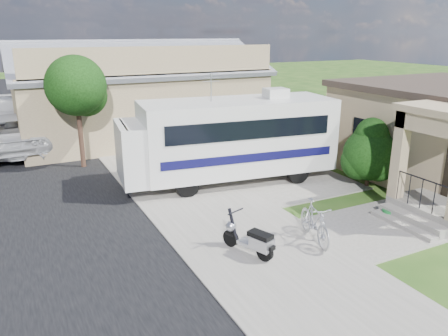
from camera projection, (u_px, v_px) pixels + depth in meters
name	position (u px, v px, depth m)	size (l,w,h in m)	color
ground	(280.00, 233.00, 12.24)	(120.00, 120.00, 0.00)	#1A3C10
sidewalk_slab	(142.00, 153.00, 20.32)	(4.00, 80.00, 0.06)	slate
driveway_slab	(247.00, 179.00, 16.72)	(7.00, 6.00, 0.05)	slate
walk_slab	(386.00, 226.00, 12.68)	(4.00, 3.00, 0.05)	slate
warehouse	(137.00, 98.00, 23.55)	(12.50, 8.40, 5.04)	#887155
street_tree_a	(78.00, 89.00, 17.39)	(2.44, 2.40, 4.58)	black
street_tree_b	(50.00, 67.00, 25.87)	(2.44, 2.40, 4.73)	black
street_tree_c	(38.00, 63.00, 33.62)	(2.44, 2.40, 4.42)	black
motorhome	(230.00, 137.00, 15.99)	(8.08, 3.41, 4.02)	silver
shrub	(370.00, 152.00, 15.64)	(2.08, 1.98, 2.55)	black
scooter	(251.00, 240.00, 10.85)	(0.82, 1.55, 1.05)	black
bicycle	(315.00, 224.00, 11.55)	(0.51, 1.82, 1.10)	#A8A9B0
pickup_truck	(13.00, 133.00, 20.38)	(3.00, 6.51, 1.81)	silver
van	(2.00, 113.00, 25.88)	(2.27, 5.59, 1.62)	silver
garden_hose	(390.00, 214.00, 13.33)	(0.45, 0.45, 0.20)	#156D2B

